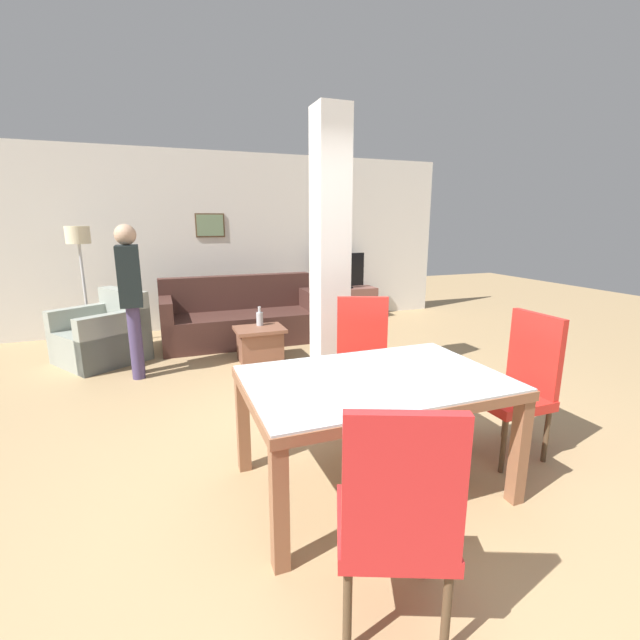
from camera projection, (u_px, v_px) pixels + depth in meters
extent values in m
plane|color=tan|center=(371.00, 484.00, 2.78)|extent=(18.00, 18.00, 0.00)
cube|color=silver|center=(236.00, 241.00, 6.81)|extent=(7.20, 0.06, 2.70)
cube|color=brown|center=(210.00, 225.00, 6.58)|extent=(0.44, 0.02, 0.36)
cube|color=gray|center=(210.00, 225.00, 6.57)|extent=(0.40, 0.01, 0.32)
cube|color=silver|center=(330.00, 254.00, 4.18)|extent=(0.31, 0.33, 2.70)
cube|color=brown|center=(418.00, 416.00, 2.18)|extent=(1.57, 0.06, 0.06)
cube|color=brown|center=(343.00, 360.00, 3.06)|extent=(1.57, 0.06, 0.06)
cube|color=brown|center=(252.00, 401.00, 2.36)|extent=(0.06, 0.91, 0.06)
cube|color=brown|center=(474.00, 368.00, 2.88)|extent=(0.06, 0.91, 0.06)
cube|color=silver|center=(374.00, 378.00, 2.61)|extent=(1.55, 1.01, 0.01)
cube|color=brown|center=(279.00, 509.00, 2.03)|extent=(0.08, 0.08, 0.67)
cube|color=brown|center=(519.00, 452.00, 2.53)|extent=(0.08, 0.08, 0.67)
cube|color=brown|center=(243.00, 424.00, 2.87)|extent=(0.08, 0.08, 0.67)
cube|color=brown|center=(428.00, 394.00, 3.38)|extent=(0.08, 0.08, 0.67)
cube|color=red|center=(392.00, 526.00, 1.78)|extent=(0.60, 0.60, 0.07)
cube|color=red|center=(404.00, 488.00, 1.51)|extent=(0.42, 0.21, 0.57)
cylinder|color=#4F3A27|center=(345.00, 539.00, 2.02)|extent=(0.04, 0.04, 0.39)
cylinder|color=#4F3A27|center=(426.00, 541.00, 2.01)|extent=(0.04, 0.04, 0.39)
cylinder|color=#4F3A27|center=(347.00, 610.00, 1.65)|extent=(0.04, 0.04, 0.39)
cylinder|color=#4F3A27|center=(446.00, 613.00, 1.64)|extent=(0.04, 0.04, 0.39)
cube|color=red|center=(508.00, 399.00, 3.05)|extent=(0.46, 0.46, 0.07)
cube|color=red|center=(535.00, 353.00, 3.05)|extent=(0.05, 0.44, 0.57)
cylinder|color=#4F3A27|center=(503.00, 446.00, 2.87)|extent=(0.04, 0.04, 0.39)
cylinder|color=#4F3A27|center=(466.00, 421.00, 3.21)|extent=(0.04, 0.04, 0.39)
cylinder|color=#4F3A27|center=(546.00, 436.00, 3.00)|extent=(0.04, 0.04, 0.39)
cylinder|color=#4F3A27|center=(506.00, 414.00, 3.34)|extent=(0.04, 0.04, 0.39)
cube|color=red|center=(363.00, 372.00, 3.59)|extent=(0.60, 0.60, 0.07)
cube|color=red|center=(362.00, 329.00, 3.71)|extent=(0.42, 0.21, 0.57)
cylinder|color=#4F3A27|center=(387.00, 408.00, 3.45)|extent=(0.04, 0.04, 0.39)
cylinder|color=#4F3A27|center=(340.00, 407.00, 3.46)|extent=(0.04, 0.04, 0.39)
cylinder|color=#4F3A27|center=(382.00, 390.00, 3.82)|extent=(0.04, 0.04, 0.39)
cylinder|color=#4F3A27|center=(340.00, 389.00, 3.83)|extent=(0.04, 0.04, 0.39)
cube|color=#442822|center=(243.00, 328.00, 5.98)|extent=(2.14, 0.85, 0.42)
cube|color=#442822|center=(237.00, 292.00, 6.18)|extent=(2.14, 0.18, 0.48)
cube|color=#442822|center=(309.00, 313.00, 6.28)|extent=(0.16, 0.85, 0.69)
cube|color=#442822|center=(167.00, 324.00, 5.61)|extent=(0.16, 0.85, 0.69)
cube|color=gray|center=(101.00, 345.00, 5.16)|extent=(1.17, 1.17, 0.40)
cube|color=gray|center=(124.00, 307.00, 5.33)|extent=(0.61, 0.80, 0.44)
cube|color=gray|center=(116.00, 340.00, 4.93)|extent=(0.79, 0.59, 0.64)
cube|color=gray|center=(86.00, 331.00, 5.33)|extent=(0.79, 0.59, 0.64)
cube|color=brown|center=(259.00, 329.00, 5.13)|extent=(0.58, 0.45, 0.04)
cube|color=brown|center=(260.00, 346.00, 5.18)|extent=(0.50, 0.37, 0.38)
cylinder|color=#B2B7BC|center=(260.00, 319.00, 5.23)|extent=(0.08, 0.08, 0.16)
cylinder|color=#B2B7BC|center=(259.00, 310.00, 5.20)|extent=(0.03, 0.03, 0.06)
cylinder|color=#B7B7BC|center=(259.00, 307.00, 5.19)|extent=(0.04, 0.04, 0.01)
cube|color=brown|center=(342.00, 304.00, 7.39)|extent=(1.21, 0.40, 0.54)
cube|color=black|center=(342.00, 287.00, 7.33)|extent=(0.35, 0.23, 0.03)
cube|color=black|center=(342.00, 270.00, 7.26)|extent=(0.84, 0.13, 0.56)
cylinder|color=#B7B7BC|center=(92.00, 347.00, 5.77)|extent=(0.26, 0.26, 0.02)
cylinder|color=#B7B7BC|center=(85.00, 296.00, 5.62)|extent=(0.04, 0.04, 1.36)
cylinder|color=beige|center=(78.00, 235.00, 5.44)|extent=(0.29, 0.29, 0.22)
cylinder|color=#463A61|center=(136.00, 339.00, 4.71)|extent=(0.13, 0.13, 0.79)
cylinder|color=#463A61|center=(136.00, 343.00, 4.56)|extent=(0.13, 0.13, 0.79)
cube|color=black|center=(129.00, 276.00, 4.47)|extent=(0.23, 0.39, 0.63)
sphere|color=tan|center=(125.00, 235.00, 4.38)|extent=(0.21, 0.21, 0.21)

